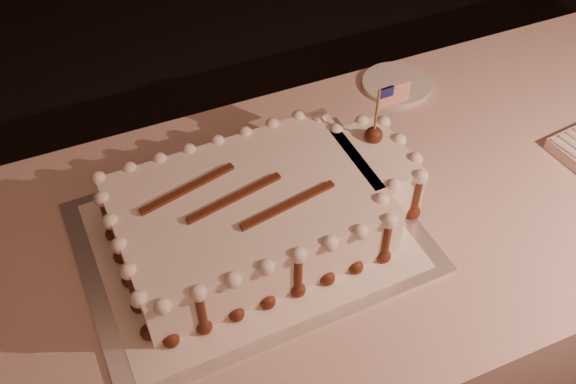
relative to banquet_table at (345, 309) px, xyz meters
name	(u,v)px	position (x,y,z in m)	size (l,w,h in m)	color
banquet_table	(345,309)	(0.00, 0.00, 0.00)	(2.40, 0.80, 0.75)	beige
cake_board	(249,237)	(-0.23, 0.01, 0.38)	(0.62, 0.47, 0.01)	white
doily	(249,235)	(-0.23, 0.01, 0.38)	(0.56, 0.42, 0.00)	white
sheet_cake	(264,210)	(-0.19, 0.01, 0.44)	(0.60, 0.35, 0.23)	white
side_plate	(396,84)	(0.26, 0.31, 0.38)	(0.16, 0.16, 0.01)	silver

